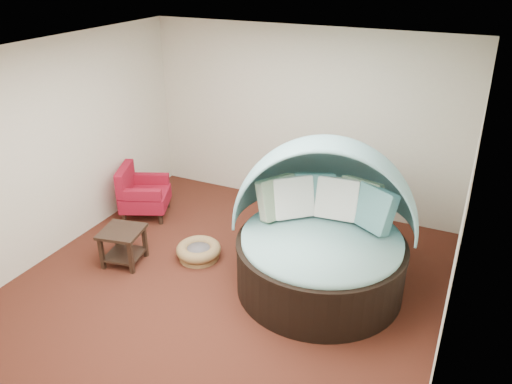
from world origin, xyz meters
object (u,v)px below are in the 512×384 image
at_px(pet_basket, 199,251).
at_px(side_table, 123,242).
at_px(red_armchair, 141,193).
at_px(canopy_daybed, 323,222).

relative_size(pet_basket, side_table, 1.16).
xyz_separation_m(pet_basket, red_armchair, (-1.42, 0.69, 0.27)).
bearing_deg(red_armchair, side_table, -87.22).
xyz_separation_m(canopy_daybed, pet_basket, (-1.64, -0.18, -0.75)).
bearing_deg(red_armchair, pet_basket, -49.36).
bearing_deg(red_armchair, canopy_daybed, -32.96).
height_order(pet_basket, red_armchair, red_armchair).
height_order(red_armchair, side_table, red_armchair).
xyz_separation_m(red_armchair, side_table, (0.59, -1.19, -0.06)).
relative_size(canopy_daybed, pet_basket, 3.57).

